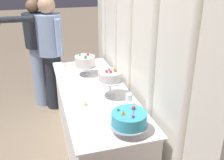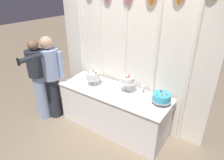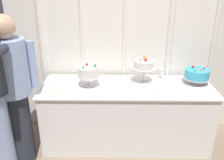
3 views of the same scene
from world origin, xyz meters
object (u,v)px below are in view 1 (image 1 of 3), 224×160
at_px(cake_display_rightmost, 129,119).
at_px(guest_girl_blue_dress, 37,50).
at_px(tealight_near_left, 73,65).
at_px(guest_man_pink_jacket, 51,51).
at_px(cake_table, 95,120).
at_px(wine_glass, 129,98).
at_px(tealight_near_right, 85,104).
at_px(cake_display_center, 110,77).
at_px(cake_display_leftmost, 85,62).
at_px(tealight_far_left, 65,65).

bearing_deg(cake_display_rightmost, guest_girl_blue_dress, -163.49).
relative_size(tealight_near_left, guest_man_pink_jacket, 0.03).
bearing_deg(cake_table, wine_glass, 28.30).
bearing_deg(guest_girl_blue_dress, tealight_near_right, 13.41).
xyz_separation_m(wine_glass, guest_man_pink_jacket, (-1.66, -0.61, 0.03)).
xyz_separation_m(cake_table, cake_display_center, (0.21, 0.13, 0.61)).
bearing_deg(cake_display_center, cake_display_leftmost, -168.63).
relative_size(wine_glass, tealight_far_left, 3.48).
relative_size(cake_display_leftmost, tealight_near_right, 6.20).
bearing_deg(cake_display_leftmost, wine_glass, 15.35).
xyz_separation_m(tealight_far_left, tealight_near_left, (0.01, 0.11, 0.00)).
bearing_deg(tealight_far_left, tealight_near_right, 2.62).
relative_size(cake_display_rightmost, guest_man_pink_jacket, 0.19).
height_order(cake_display_leftmost, wine_glass, cake_display_leftmost).
xyz_separation_m(cake_table, cake_display_rightmost, (0.85, 0.10, 0.51)).
bearing_deg(cake_display_center, cake_table, -148.24).
xyz_separation_m(tealight_near_left, guest_girl_blue_dress, (-0.51, -0.45, 0.10)).
height_order(tealight_near_right, guest_girl_blue_dress, guest_girl_blue_dress).
relative_size(tealight_far_left, guest_man_pink_jacket, 0.02).
xyz_separation_m(cake_display_rightmost, wine_glass, (-0.40, 0.15, -0.02)).
relative_size(cake_display_leftmost, tealight_far_left, 7.46).
xyz_separation_m(cake_display_leftmost, cake_display_rightmost, (1.31, 0.10, -0.06)).
relative_size(tealight_near_left, tealight_near_right, 1.08).
bearing_deg(guest_man_pink_jacket, cake_display_rightmost, 12.70).
bearing_deg(cake_table, cake_display_rightmost, 6.59).
distance_m(tealight_far_left, tealight_near_right, 1.16).
bearing_deg(tealight_far_left, wine_glass, 19.31).
distance_m(cake_display_leftmost, wine_glass, 0.95).
height_order(cake_display_leftmost, cake_display_center, cake_display_center).
distance_m(cake_display_rightmost, tealight_near_left, 1.70).
bearing_deg(tealight_near_right, guest_girl_blue_dress, -166.59).
distance_m(tealight_near_left, guest_girl_blue_dress, 0.69).
bearing_deg(cake_table, tealight_near_left, -172.73).
bearing_deg(cake_table, guest_man_pink_jacket, -163.14).
relative_size(cake_display_leftmost, guest_girl_blue_dress, 0.18).
bearing_deg(cake_display_leftmost, cake_display_center, 11.37).
bearing_deg(tealight_near_left, guest_girl_blue_dress, -138.97).
bearing_deg(guest_girl_blue_dress, tealight_near_left, 41.03).
relative_size(cake_display_center, wine_glass, 2.39).
relative_size(cake_display_center, cake_display_rightmost, 1.00).
height_order(wine_glass, guest_man_pink_jacket, guest_man_pink_jacket).
distance_m(wine_glass, tealight_near_left, 1.34).
distance_m(tealight_far_left, guest_man_pink_jacket, 0.41).
xyz_separation_m(tealight_far_left, tealight_near_right, (1.16, 0.05, 0.00)).
distance_m(cake_display_leftmost, cake_display_rightmost, 1.32).
relative_size(cake_table, guest_man_pink_jacket, 1.23).
bearing_deg(cake_table, cake_display_center, 31.76).
bearing_deg(cake_display_center, tealight_far_left, -162.15).
xyz_separation_m(cake_display_leftmost, wine_glass, (0.91, 0.25, -0.08)).
relative_size(cake_display_rightmost, tealight_far_left, 8.29).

